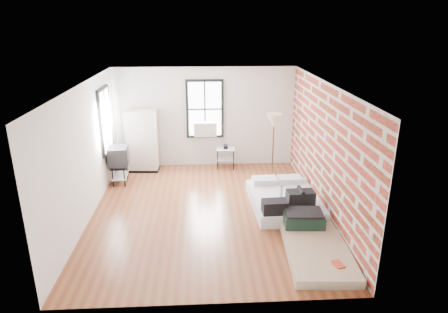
{
  "coord_description": "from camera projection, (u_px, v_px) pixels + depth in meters",
  "views": [
    {
      "loc": [
        -0.07,
        -7.91,
        4.06
      ],
      "look_at": [
        0.38,
        0.3,
        1.18
      ],
      "focal_mm": 32.0,
      "sensor_mm": 36.0,
      "label": 1
    }
  ],
  "objects": [
    {
      "name": "side_table",
      "position": [
        226.0,
        152.0,
        11.24
      ],
      "size": [
        0.54,
        0.44,
        0.67
      ],
      "rotation": [
        0.0,
        0.0,
        -0.07
      ],
      "color": "black",
      "rests_on": "ground"
    },
    {
      "name": "floor_lamp",
      "position": [
        274.0,
        124.0,
        9.86
      ],
      "size": [
        0.39,
        0.39,
        1.82
      ],
      "color": "#312510",
      "rests_on": "ground"
    },
    {
      "name": "mattress_main",
      "position": [
        285.0,
        200.0,
        8.97
      ],
      "size": [
        1.56,
        2.06,
        0.64
      ],
      "rotation": [
        0.0,
        0.0,
        0.04
      ],
      "color": "white",
      "rests_on": "ground"
    },
    {
      "name": "tv_stand",
      "position": [
        119.0,
        157.0,
        10.13
      ],
      "size": [
        0.51,
        0.71,
        0.97
      ],
      "rotation": [
        0.0,
        0.0,
        0.06
      ],
      "color": "black",
      "rests_on": "ground"
    },
    {
      "name": "ground",
      "position": [
        207.0,
        212.0,
        8.8
      ],
      "size": [
        6.0,
        6.0,
        0.0
      ],
      "primitive_type": "plane",
      "color": "brown",
      "rests_on": "ground"
    },
    {
      "name": "mattress_bare",
      "position": [
        313.0,
        241.0,
        7.38
      ],
      "size": [
        1.22,
        2.15,
        0.45
      ],
      "rotation": [
        0.0,
        0.0,
        -0.06
      ],
      "color": "tan",
      "rests_on": "ground"
    },
    {
      "name": "room_shell",
      "position": [
        217.0,
        131.0,
        8.58
      ],
      "size": [
        5.02,
        6.02,
        2.8
      ],
      "color": "silver",
      "rests_on": "ground"
    },
    {
      "name": "wardrobe",
      "position": [
        142.0,
        141.0,
        10.93
      ],
      "size": [
        0.88,
        0.54,
        1.7
      ],
      "rotation": [
        0.0,
        0.0,
        -0.05
      ],
      "color": "black",
      "rests_on": "ground"
    }
  ]
}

